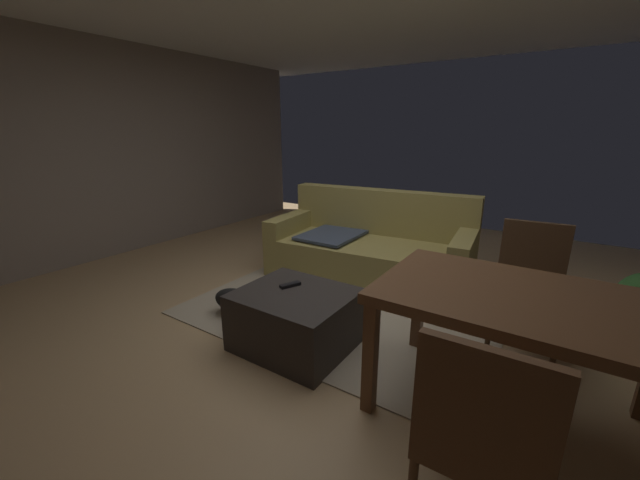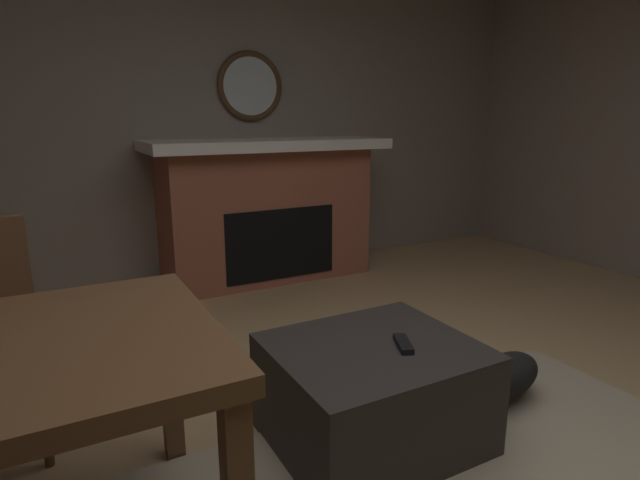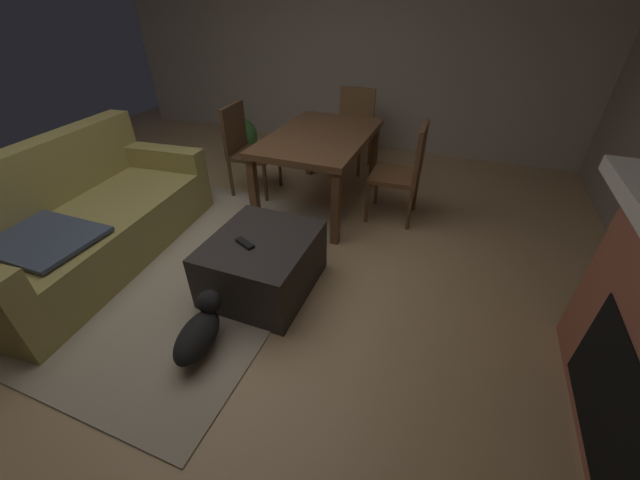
% 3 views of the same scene
% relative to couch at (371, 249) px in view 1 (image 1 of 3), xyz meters
% --- Properties ---
extents(floor, '(7.97, 7.97, 0.00)m').
position_rel_couch_xyz_m(floor, '(0.18, -1.08, -0.32)').
color(floor, tan).
extents(wall_left, '(0.12, 6.72, 2.60)m').
position_rel_couch_xyz_m(wall_left, '(-3.14, -1.08, 0.99)').
color(wall_left, gray).
rests_on(wall_left, ground).
extents(area_rug, '(2.60, 2.00, 0.01)m').
position_rel_couch_xyz_m(area_rug, '(0.16, -0.81, -0.31)').
color(area_rug, tan).
rests_on(area_rug, ground).
extents(couch, '(2.17, 1.16, 0.92)m').
position_rel_couch_xyz_m(couch, '(0.00, 0.00, 0.00)').
color(couch, '#9E8E4C').
rests_on(couch, ground).
extents(ottoman_coffee_table, '(0.80, 0.70, 0.43)m').
position_rel_couch_xyz_m(ottoman_coffee_table, '(0.16, -1.56, -0.10)').
color(ottoman_coffee_table, '#2D2826').
rests_on(ottoman_coffee_table, ground).
extents(tv_remote, '(0.11, 0.17, 0.02)m').
position_rel_couch_xyz_m(tv_remote, '(0.06, -1.49, 0.13)').
color(tv_remote, black).
rests_on(tv_remote, ottoman_coffee_table).
extents(dining_table, '(1.42, 0.91, 0.74)m').
position_rel_couch_xyz_m(dining_table, '(1.56, -1.46, 0.34)').
color(dining_table, brown).
rests_on(dining_table, ground).
extents(dining_chair_south, '(0.45, 0.45, 0.93)m').
position_rel_couch_xyz_m(dining_chair_south, '(1.56, -2.31, 0.21)').
color(dining_chair_south, brown).
rests_on(dining_chair_south, ground).
extents(dining_chair_north, '(0.47, 0.47, 0.93)m').
position_rel_couch_xyz_m(dining_chair_north, '(1.56, -0.62, 0.21)').
color(dining_chair_north, '#513823').
rests_on(dining_chair_north, ground).
extents(small_dog, '(0.48, 0.25, 0.29)m').
position_rel_couch_xyz_m(small_dog, '(-0.51, -1.48, -0.15)').
color(small_dog, black).
rests_on(small_dog, ground).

